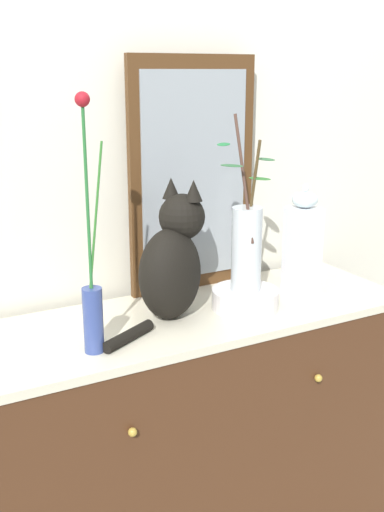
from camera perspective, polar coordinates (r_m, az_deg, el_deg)
The scene contains 8 objects.
wall_back at distance 2.04m, azimuth -4.19°, elevation 9.65°, with size 4.40×0.08×2.60m, color silver.
sideboard at distance 2.08m, azimuth 0.00°, elevation -16.07°, with size 1.38×0.48×0.84m.
mirror_leaning at distance 2.02m, azimuth 0.07°, elevation 7.32°, with size 0.44×0.03×0.75m.
cat_sitting at distance 1.80m, azimuth -1.79°, elevation -0.51°, with size 0.40×0.27×0.41m.
vase_slim_green at distance 1.60m, azimuth -9.15°, elevation -3.59°, with size 0.07×0.05×0.66m.
bowl_porcelain at distance 1.92m, azimuth 4.90°, elevation -3.94°, with size 0.21×0.21×0.06m, color white.
vase_glass_clear at distance 1.87m, azimuth 5.02°, elevation 0.96°, with size 0.23×0.12×0.53m.
jar_lidded_porcelain at distance 2.03m, azimuth 10.10°, elevation 1.03°, with size 0.09×0.09×0.36m.
Camera 1 is at (-0.84, -1.54, 1.55)m, focal length 43.60 mm.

